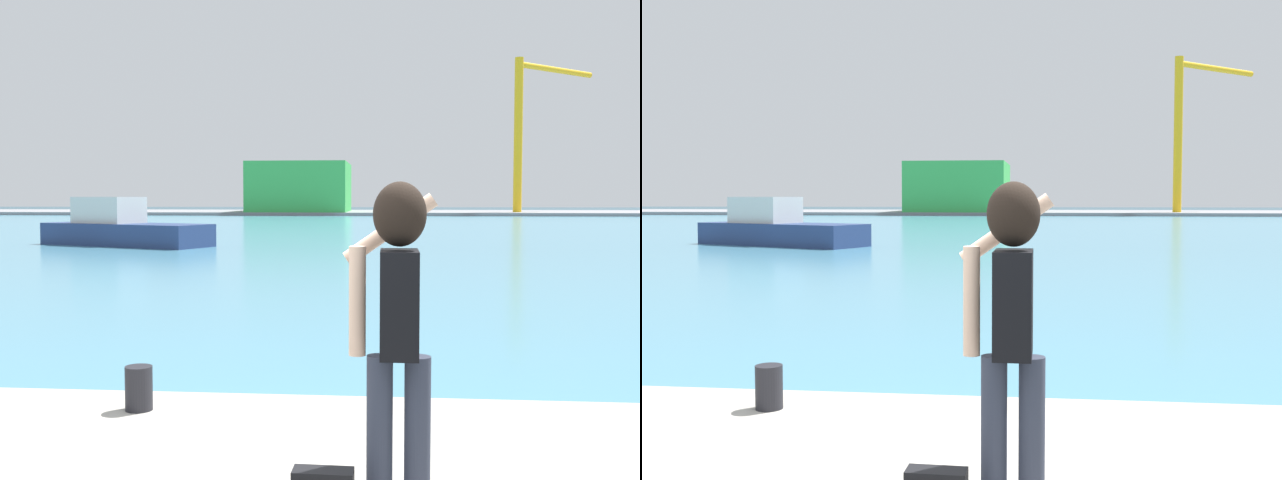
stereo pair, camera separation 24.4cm
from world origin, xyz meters
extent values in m
plane|color=#334751|center=(0.00, 50.00, 0.00)|extent=(220.00, 220.00, 0.00)
cube|color=teal|center=(0.00, 52.00, 0.01)|extent=(140.00, 100.00, 0.02)
cube|color=gray|center=(0.00, 92.00, 0.19)|extent=(140.00, 20.00, 0.38)
cylinder|color=#2D3342|center=(0.76, -0.25, 0.91)|extent=(0.14, 0.14, 0.82)
cylinder|color=#2D3342|center=(0.96, -0.25, 0.91)|extent=(0.14, 0.14, 0.82)
cube|color=black|center=(0.86, -0.25, 1.60)|extent=(0.20, 0.34, 0.56)
sphere|color=#E0B293|center=(0.86, -0.25, 2.06)|extent=(0.22, 0.22, 0.22)
ellipsoid|color=black|center=(0.86, -0.27, 2.07)|extent=(0.28, 0.26, 0.34)
cylinder|color=#E0B293|center=(0.64, -0.25, 1.61)|extent=(0.09, 0.09, 0.58)
cylinder|color=#E0B293|center=(0.81, -0.03, 1.98)|extent=(0.52, 0.09, 0.40)
cube|color=black|center=(0.81, 0.09, 2.15)|extent=(0.01, 0.07, 0.14)
cylinder|color=black|center=(-1.14, 1.44, 0.67)|extent=(0.21, 0.21, 0.34)
cube|color=navy|center=(-10.84, 28.21, 0.51)|extent=(8.35, 5.52, 0.98)
cube|color=silver|center=(-11.76, 28.61, 1.58)|extent=(3.33, 2.85, 1.17)
cube|color=green|center=(-10.28, 89.31, 3.39)|extent=(11.88, 13.70, 6.01)
cylinder|color=yellow|center=(15.78, 86.87, 9.44)|extent=(1.00, 1.00, 18.12)
cylinder|color=yellow|center=(20.94, 91.33, 17.70)|extent=(10.78, 9.45, 0.70)
camera|label=1|loc=(0.81, -4.21, 2.15)|focal=42.38mm
camera|label=2|loc=(1.05, -4.18, 2.15)|focal=42.38mm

